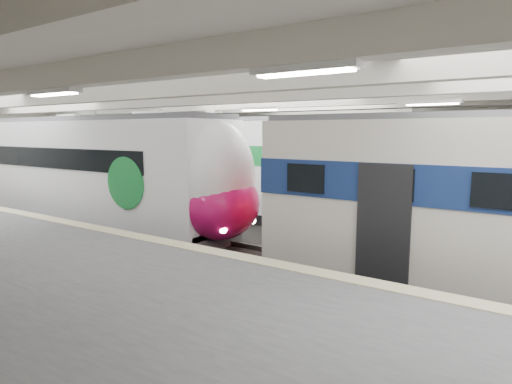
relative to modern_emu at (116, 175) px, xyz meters
The scene contains 3 objects.
station_hall 6.09m from the modern_emu, 16.76° to the right, with size 36.00×24.00×5.75m.
modern_emu is the anchor object (origin of this frame).
far_train 5.55m from the modern_emu, 82.26° to the left, with size 15.13×3.56×4.76m.
Camera 1 is at (8.79, -11.34, 4.10)m, focal length 30.00 mm.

